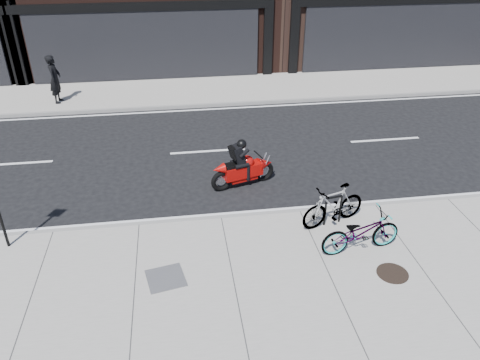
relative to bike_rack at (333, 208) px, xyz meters
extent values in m
plane|color=black|center=(-2.62, 2.60, -0.58)|extent=(120.00, 120.00, 0.00)
cube|color=gray|center=(-2.62, -2.40, -0.51)|extent=(60.00, 6.00, 0.13)
cube|color=gray|center=(-2.62, 10.35, -0.51)|extent=(60.00, 3.50, 0.13)
cylinder|color=black|center=(-0.20, -0.04, -0.08)|extent=(0.05, 0.05, 0.74)
cylinder|color=black|center=(0.20, 0.04, -0.08)|extent=(0.05, 0.05, 0.74)
cylinder|color=black|center=(0.00, 0.00, 0.29)|extent=(0.41, 0.13, 0.05)
imported|color=gray|center=(0.27, -1.08, 0.04)|extent=(1.91, 0.87, 0.97)
imported|color=gray|center=(0.00, 0.00, 0.07)|extent=(1.78, 0.98, 1.03)
torus|color=black|center=(-1.19, 2.50, -0.28)|extent=(0.62, 0.30, 0.61)
torus|color=black|center=(-2.44, 2.13, -0.28)|extent=(0.62, 0.30, 0.61)
cube|color=#9B0907|center=(-1.83, 2.31, -0.10)|extent=(1.16, 0.65, 0.35)
cone|color=#9B0907|center=(-1.16, 2.51, -0.05)|extent=(0.51, 0.51, 0.40)
sphere|color=#9B0907|center=(-1.70, 2.35, 0.14)|extent=(0.37, 0.37, 0.37)
cube|color=black|center=(-2.09, 2.23, 0.12)|extent=(0.56, 0.39, 0.11)
cylinder|color=silver|center=(-2.36, 2.32, -0.30)|extent=(0.51, 0.23, 0.08)
cube|color=black|center=(-1.97, 2.27, 0.43)|extent=(0.44, 0.42, 0.54)
cube|color=black|center=(-2.11, 2.23, 0.51)|extent=(0.29, 0.33, 0.37)
sphere|color=black|center=(-1.86, 2.30, 0.71)|extent=(0.27, 0.27, 0.27)
imported|color=black|center=(-8.09, 9.59, 0.48)|extent=(0.50, 0.71, 1.85)
cylinder|color=black|center=(0.69, -1.95, -0.44)|extent=(0.67, 0.67, 0.02)
cube|color=#4B4B4D|center=(-4.00, -1.41, -0.44)|extent=(0.88, 0.88, 0.02)
camera|label=1|loc=(-3.54, -8.89, 6.11)|focal=35.00mm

